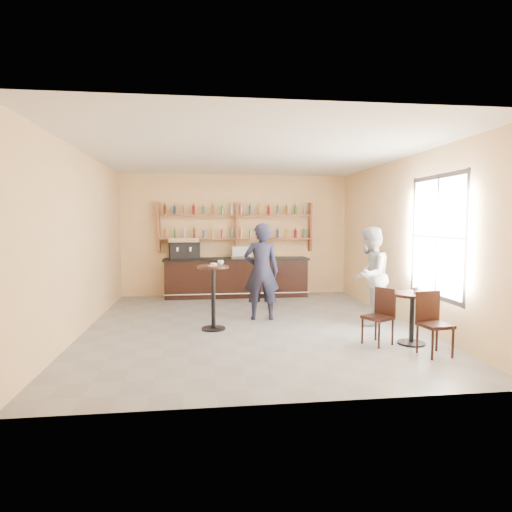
{
  "coord_description": "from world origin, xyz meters",
  "views": [
    {
      "loc": [
        -0.9,
        -7.89,
        1.96
      ],
      "look_at": [
        0.2,
        0.8,
        1.25
      ],
      "focal_mm": 30.0,
      "sensor_mm": 36.0,
      "label": 1
    }
  ],
  "objects": [
    {
      "name": "patron_second",
      "position": [
        2.26,
        -0.17,
        0.93
      ],
      "size": [
        1.12,
        1.15,
        1.86
      ],
      "primitive_type": "imported",
      "rotation": [
        0.0,
        0.0,
        -2.25
      ],
      "color": "#A7A7AC",
      "rests_on": "floor"
    },
    {
      "name": "man_main",
      "position": [
        0.27,
        0.49,
        0.96
      ],
      "size": [
        0.74,
        0.51,
        1.93
      ],
      "primitive_type": "imported",
      "rotation": [
        0.0,
        0.0,
        3.07
      ],
      "color": "black",
      "rests_on": "floor"
    },
    {
      "name": "cup_cafe",
      "position": [
        2.46,
        -1.54,
        0.87
      ],
      "size": [
        0.1,
        0.1,
        0.09
      ],
      "primitive_type": "imported",
      "rotation": [
        0.0,
        0.0,
        0.1
      ],
      "color": "white",
      "rests_on": "cafe_table"
    },
    {
      "name": "chair_west",
      "position": [
        1.86,
        -1.49,
        0.45
      ],
      "size": [
        0.52,
        0.52,
        0.9
      ],
      "primitive_type": null,
      "rotation": [
        0.0,
        0.0,
        -1.08
      ],
      "color": "black",
      "rests_on": "floor"
    },
    {
      "name": "bar_counter",
      "position": [
        -0.02,
        3.15,
        0.51
      ],
      "size": [
        3.73,
        0.73,
        1.01
      ],
      "primitive_type": null,
      "color": "black",
      "rests_on": "floor"
    },
    {
      "name": "chair_south",
      "position": [
        2.46,
        -2.14,
        0.46
      ],
      "size": [
        0.46,
        0.46,
        0.93
      ],
      "primitive_type": null,
      "rotation": [
        0.0,
        0.0,
        0.14
      ],
      "color": "black",
      "rests_on": "floor"
    },
    {
      "name": "shelf_unit",
      "position": [
        0.0,
        3.37,
        1.81
      ],
      "size": [
        4.0,
        0.26,
        1.4
      ],
      "primitive_type": null,
      "color": "brown",
      "rests_on": "wall_back"
    },
    {
      "name": "pedestal_table",
      "position": [
        -0.71,
        -0.21,
        0.58
      ],
      "size": [
        0.58,
        0.58,
        1.17
      ],
      "primitive_type": null,
      "rotation": [
        0.0,
        0.0,
        0.02
      ],
      "color": "black",
      "rests_on": "floor"
    },
    {
      "name": "pastry_case",
      "position": [
        0.1,
        3.15,
        1.16
      ],
      "size": [
        0.53,
        0.44,
        0.3
      ],
      "primitive_type": null,
      "rotation": [
        0.0,
        0.0,
        -0.08
      ],
      "color": "silver",
      "rests_on": "bar_counter"
    },
    {
      "name": "napkin",
      "position": [
        -0.71,
        -0.21,
        1.17
      ],
      "size": [
        0.21,
        0.21,
        0.0
      ],
      "primitive_type": "cube",
      "rotation": [
        0.0,
        0.0,
        0.35
      ],
      "color": "white",
      "rests_on": "pedestal_table"
    },
    {
      "name": "wall_front",
      "position": [
        0.0,
        -3.5,
        1.6
      ],
      "size": [
        7.0,
        0.0,
        7.0
      ],
      "primitive_type": "plane",
      "rotation": [
        -1.57,
        0.0,
        0.0
      ],
      "color": "#F5C78B",
      "rests_on": "floor"
    },
    {
      "name": "wall_back",
      "position": [
        0.0,
        3.5,
        1.6
      ],
      "size": [
        7.0,
        0.0,
        7.0
      ],
      "primitive_type": "plane",
      "rotation": [
        1.57,
        0.0,
        0.0
      ],
      "color": "#F5C78B",
      "rests_on": "floor"
    },
    {
      "name": "cafe_table",
      "position": [
        2.41,
        -1.54,
        0.41
      ],
      "size": [
        0.8,
        0.8,
        0.83
      ],
      "primitive_type": null,
      "rotation": [
        0.0,
        0.0,
        -0.26
      ],
      "color": "black",
      "rests_on": "floor"
    },
    {
      "name": "wall_right",
      "position": [
        3.0,
        0.0,
        1.6
      ],
      "size": [
        0.0,
        7.0,
        7.0
      ],
      "primitive_type": "plane",
      "rotation": [
        1.57,
        0.0,
        -1.57
      ],
      "color": "#F5C78B",
      "rests_on": "floor"
    },
    {
      "name": "window_frame",
      "position": [
        2.99,
        -1.2,
        1.7
      ],
      "size": [
        0.04,
        1.7,
        2.1
      ],
      "primitive_type": null,
      "color": "black",
      "rests_on": "wall_right"
    },
    {
      "name": "donut",
      "position": [
        -0.7,
        -0.22,
        1.19
      ],
      "size": [
        0.17,
        0.17,
        0.05
      ],
      "primitive_type": "torus",
      "rotation": [
        0.0,
        0.0,
        -0.36
      ],
      "color": "#E58953",
      "rests_on": "napkin"
    },
    {
      "name": "cup_pedestal",
      "position": [
        -0.57,
        -0.11,
        1.21
      ],
      "size": [
        0.14,
        0.14,
        0.09
      ],
      "primitive_type": "imported",
      "rotation": [
        0.0,
        0.0,
        -0.24
      ],
      "color": "white",
      "rests_on": "pedestal_table"
    },
    {
      "name": "wall_left",
      "position": [
        -3.0,
        0.0,
        1.6
      ],
      "size": [
        0.0,
        7.0,
        7.0
      ],
      "primitive_type": "plane",
      "rotation": [
        1.57,
        0.0,
        1.57
      ],
      "color": "#F5C78B",
      "rests_on": "floor"
    },
    {
      "name": "floor",
      "position": [
        0.0,
        0.0,
        0.0
      ],
      "size": [
        7.0,
        7.0,
        0.0
      ],
      "primitive_type": "plane",
      "color": "slate",
      "rests_on": "ground"
    },
    {
      "name": "espresso_machine",
      "position": [
        -1.35,
        3.15,
        1.28
      ],
      "size": [
        0.8,
        0.58,
        0.53
      ],
      "primitive_type": null,
      "rotation": [
        0.0,
        0.0,
        0.14
      ],
      "color": "black",
      "rests_on": "bar_counter"
    },
    {
      "name": "ceiling",
      "position": [
        0.0,
        0.0,
        3.2
      ],
      "size": [
        7.0,
        7.0,
        0.0
      ],
      "primitive_type": "plane",
      "rotation": [
        3.14,
        0.0,
        0.0
      ],
      "color": "white",
      "rests_on": "wall_back"
    },
    {
      "name": "liquor_bottles",
      "position": [
        0.0,
        3.37,
        1.98
      ],
      "size": [
        3.68,
        0.1,
        1.0
      ],
      "primitive_type": null,
      "color": "#8C5919",
      "rests_on": "shelf_unit"
    },
    {
      "name": "window_pane",
      "position": [
        2.99,
        -1.2,
        1.7
      ],
      "size": [
        0.0,
        2.0,
        2.0
      ],
      "primitive_type": "plane",
      "rotation": [
        1.57,
        0.0,
        -1.57
      ],
      "color": "white",
      "rests_on": "wall_right"
    }
  ]
}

